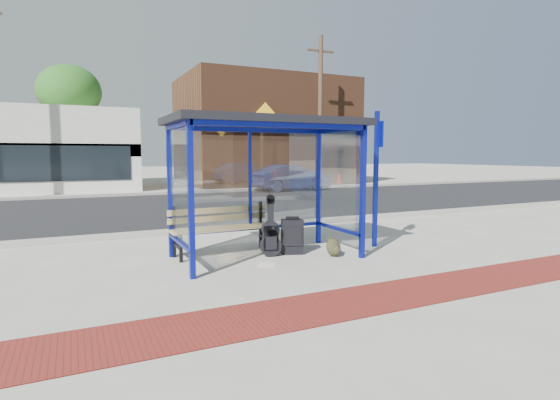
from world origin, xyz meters
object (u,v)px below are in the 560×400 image
suitcase (292,236)px  fire_hydrant (339,180)px  backpack (334,248)px  guitar_bag (271,235)px  bench (222,226)px  parked_car (291,178)px

suitcase → fire_hydrant: fire_hydrant is taller
backpack → fire_hydrant: (9.38, 14.24, 0.22)m
guitar_bag → bench: bearing=154.0°
backpack → parked_car: size_ratio=0.08×
suitcase → fire_hydrant: 16.95m
fire_hydrant → guitar_bag: bearing=-127.1°
bench → backpack: (1.72, -1.06, -0.35)m
guitar_bag → parked_car: size_ratio=0.26×
suitcase → backpack: (0.57, -0.51, -0.16)m
suitcase → parked_car: bearing=83.9°
suitcase → parked_car: 13.84m
bench → parked_car: (7.39, 11.80, 0.14)m
bench → fire_hydrant: 17.23m
suitcase → backpack: 0.78m
guitar_bag → fire_hydrant: guitar_bag is taller
suitcase → fire_hydrant: bearing=74.8°
bench → guitar_bag: 0.93m
backpack → bench: bearing=144.4°
parked_car → fire_hydrant: 3.96m
suitcase → backpack: suitcase is taller
bench → suitcase: size_ratio=2.82×
backpack → suitcase: bearing=134.3°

